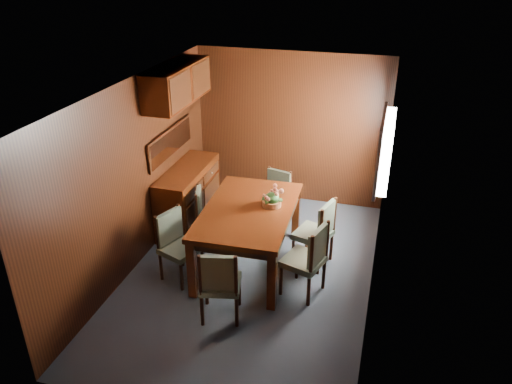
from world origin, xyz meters
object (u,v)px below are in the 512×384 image
(sideboard, at_px, (188,196))
(chair_left_near, at_px, (176,242))
(chair_right_near, at_px, (309,257))
(chair_head, at_px, (220,281))
(dining_table, at_px, (249,217))
(flower_centerpiece, at_px, (272,197))

(sideboard, height_order, chair_left_near, chair_left_near)
(chair_left_near, distance_m, chair_right_near, 1.65)
(chair_head, bearing_deg, sideboard, 108.28)
(sideboard, bearing_deg, chair_head, -58.43)
(sideboard, bearing_deg, dining_table, -33.72)
(chair_right_near, bearing_deg, sideboard, 77.15)
(chair_right_near, bearing_deg, flower_centerpiece, 64.39)
(chair_left_near, xyz_separation_m, chair_right_near, (1.65, 0.09, 0.02))
(sideboard, distance_m, flower_centerpiece, 1.63)
(chair_right_near, bearing_deg, chair_head, 147.72)
(chair_left_near, distance_m, chair_head, 1.01)
(sideboard, relative_size, chair_left_near, 1.54)
(chair_right_near, bearing_deg, dining_table, 82.19)
(chair_left_near, relative_size, chair_head, 0.98)
(dining_table, height_order, chair_left_near, chair_left_near)
(sideboard, relative_size, chair_right_near, 1.47)
(chair_right_near, distance_m, chair_head, 1.12)
(chair_right_near, height_order, flower_centerpiece, flower_centerpiece)
(dining_table, bearing_deg, chair_right_near, -27.45)
(dining_table, relative_size, flower_centerpiece, 6.88)
(chair_left_near, height_order, flower_centerpiece, flower_centerpiece)
(dining_table, bearing_deg, chair_head, -91.93)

